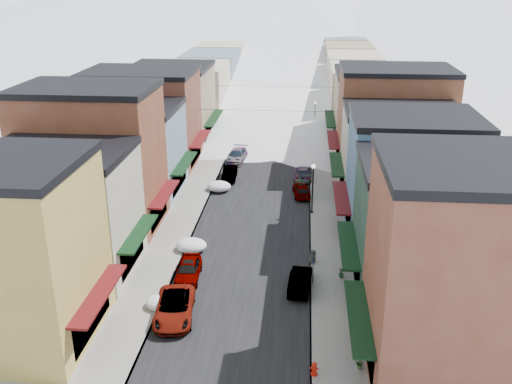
% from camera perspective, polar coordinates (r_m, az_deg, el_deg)
% --- Properties ---
extents(road, '(10.00, 160.00, 0.01)m').
position_cam_1_polar(road, '(87.16, 2.03, 7.12)').
color(road, black).
rests_on(road, ground).
extents(sidewalk_left, '(3.20, 160.00, 0.15)m').
position_cam_1_polar(sidewalk_left, '(87.71, -2.31, 7.25)').
color(sidewalk_left, gray).
rests_on(sidewalk_left, ground).
extents(sidewalk_right, '(3.20, 160.00, 0.15)m').
position_cam_1_polar(sidewalk_right, '(87.07, 6.41, 7.03)').
color(sidewalk_right, gray).
rests_on(sidewalk_right, ground).
extents(curb_left, '(0.10, 160.00, 0.15)m').
position_cam_1_polar(curb_left, '(87.53, -1.29, 7.23)').
color(curb_left, slate).
rests_on(curb_left, ground).
extents(curb_right, '(0.10, 160.00, 0.15)m').
position_cam_1_polar(curb_right, '(87.04, 5.38, 7.07)').
color(curb_right, slate).
rests_on(curb_right, ground).
extents(bldg_l_yellow, '(11.30, 8.70, 11.50)m').
position_cam_1_polar(bldg_l_yellow, '(36.73, -24.06, -5.51)').
color(bldg_l_yellow, gold).
rests_on(bldg_l_yellow, ground).
extents(bldg_l_cream, '(11.30, 8.20, 9.50)m').
position_cam_1_polar(bldg_l_cream, '(44.01, -18.79, -1.84)').
color(bldg_l_cream, '#BEB499').
rests_on(bldg_l_cream, ground).
extents(bldg_l_brick_near, '(12.30, 8.20, 12.50)m').
position_cam_1_polar(bldg_l_brick_near, '(50.63, -16.06, 3.26)').
color(bldg_l_brick_near, brown).
rests_on(bldg_l_brick_near, ground).
extents(bldg_l_grayblue, '(11.30, 9.20, 9.00)m').
position_cam_1_polar(bldg_l_grayblue, '(58.63, -12.59, 4.19)').
color(bldg_l_grayblue, gray).
rests_on(bldg_l_grayblue, ground).
extents(bldg_l_brick_far, '(13.30, 9.20, 11.00)m').
position_cam_1_polar(bldg_l_brick_far, '(66.97, -11.26, 7.27)').
color(bldg_l_brick_far, brown).
rests_on(bldg_l_brick_far, ground).
extents(bldg_l_tan, '(11.30, 11.20, 10.00)m').
position_cam_1_polar(bldg_l_tan, '(76.25, -8.48, 8.73)').
color(bldg_l_tan, '#8D765C').
rests_on(bldg_l_tan, ground).
extents(bldg_r_brick_near, '(12.30, 9.20, 12.50)m').
position_cam_1_polar(bldg_r_brick_near, '(32.61, 21.39, -7.50)').
color(bldg_r_brick_near, brown).
rests_on(bldg_r_brick_near, ground).
extents(bldg_r_green, '(11.30, 9.20, 9.50)m').
position_cam_1_polar(bldg_r_green, '(40.95, 17.18, -3.37)').
color(bldg_r_green, '#1C3A2D').
rests_on(bldg_r_green, ground).
extents(bldg_r_blue, '(11.30, 9.20, 10.50)m').
position_cam_1_polar(bldg_r_blue, '(48.97, 15.22, 1.51)').
color(bldg_r_blue, '#406892').
rests_on(bldg_r_blue, ground).
extents(bldg_r_cream, '(12.30, 9.20, 9.00)m').
position_cam_1_polar(bldg_r_cream, '(57.71, 14.19, 3.78)').
color(bldg_r_cream, '#BDB398').
rests_on(bldg_r_cream, ground).
extents(bldg_r_brick_far, '(13.30, 9.20, 11.50)m').
position_cam_1_polar(bldg_r_brick_far, '(66.05, 13.59, 7.12)').
color(bldg_r_brick_far, brown).
rests_on(bldg_r_brick_far, ground).
extents(bldg_r_tan, '(11.30, 11.20, 9.50)m').
position_cam_1_polar(bldg_r_tan, '(75.79, 11.74, 8.25)').
color(bldg_r_tan, '#8C7B5C').
rests_on(bldg_r_tan, ground).
extents(distant_blocks, '(34.00, 55.00, 8.00)m').
position_cam_1_polar(distant_blocks, '(108.90, 2.72, 12.08)').
color(distant_blocks, gray).
rests_on(distant_blocks, ground).
extents(overhead_cables, '(16.40, 15.04, 0.04)m').
position_cam_1_polar(overhead_cables, '(73.61, 1.57, 9.45)').
color(overhead_cables, black).
rests_on(overhead_cables, ground).
extents(car_white_suv, '(3.02, 5.49, 1.46)m').
position_cam_1_polar(car_white_suv, '(38.13, -8.16, -11.38)').
color(car_white_suv, white).
rests_on(car_white_suv, ground).
extents(car_silver_sedan, '(1.92, 4.32, 1.44)m').
position_cam_1_polar(car_silver_sedan, '(42.43, -6.78, -7.71)').
color(car_silver_sedan, '#A1A3A9').
rests_on(car_silver_sedan, ground).
extents(car_dark_hatch, '(1.56, 4.10, 1.34)m').
position_cam_1_polar(car_dark_hatch, '(61.98, -2.65, 1.87)').
color(car_dark_hatch, black).
rests_on(car_dark_hatch, ground).
extents(car_silver_wagon, '(2.50, 5.15, 1.44)m').
position_cam_1_polar(car_silver_wagon, '(67.87, -1.95, 3.66)').
color(car_silver_wagon, '#ACADB5').
rests_on(car_silver_wagon, ground).
extents(car_green_sedan, '(1.78, 4.27, 1.37)m').
position_cam_1_polar(car_green_sedan, '(40.97, 4.44, -8.80)').
color(car_green_sedan, black).
rests_on(car_green_sedan, ground).
extents(car_gray_suv, '(2.05, 4.11, 1.35)m').
position_cam_1_polar(car_gray_suv, '(57.41, 4.58, 0.23)').
color(car_gray_suv, gray).
rests_on(car_gray_suv, ground).
extents(car_black_sedan, '(2.01, 4.69, 1.35)m').
position_cam_1_polar(car_black_sedan, '(62.35, 4.74, 1.94)').
color(car_black_sedan, black).
rests_on(car_black_sedan, ground).
extents(car_lane_silver, '(2.25, 4.56, 1.50)m').
position_cam_1_polar(car_lane_silver, '(87.54, 1.66, 7.68)').
color(car_lane_silver, gray).
rests_on(car_lane_silver, ground).
extents(car_lane_white, '(3.13, 5.97, 1.60)m').
position_cam_1_polar(car_lane_white, '(89.46, 3.46, 7.98)').
color(car_lane_white, silver).
rests_on(car_lane_white, ground).
extents(fire_hydrant, '(0.49, 0.37, 0.83)m').
position_cam_1_polar(fire_hydrant, '(33.23, 5.85, -17.21)').
color(fire_hydrant, red).
rests_on(fire_hydrant, sidewalk_right).
extents(parking_sign, '(0.12, 0.26, 2.00)m').
position_cam_1_polar(parking_sign, '(41.29, 5.74, -7.58)').
color(parking_sign, black).
rests_on(parking_sign, sidewalk_right).
extents(trash_can, '(0.53, 0.53, 0.91)m').
position_cam_1_polar(trash_can, '(44.35, 5.67, -6.48)').
color(trash_can, '#56595B').
rests_on(trash_can, sidewalk_right).
extents(streetlamp_near, '(0.39, 0.39, 4.71)m').
position_cam_1_polar(streetlamp_near, '(52.38, 5.71, 0.96)').
color(streetlamp_near, black).
rests_on(streetlamp_near, sidewalk_right).
extents(streetlamp_far, '(0.33, 0.33, 3.99)m').
position_cam_1_polar(streetlamp_far, '(81.59, 5.91, 7.97)').
color(streetlamp_far, black).
rests_on(streetlamp_far, sidewalk_right).
extents(planter_near, '(0.64, 0.58, 0.61)m').
position_cam_1_polar(planter_near, '(34.07, 10.36, -16.53)').
color(planter_near, '#365C29').
rests_on(planter_near, sidewalk_right).
extents(planter_far, '(0.49, 0.49, 0.68)m').
position_cam_1_polar(planter_far, '(42.63, 8.51, -8.01)').
color(planter_far, '#234D24').
rests_on(planter_far, sidewalk_right).
extents(snow_pile_near, '(2.12, 2.50, 0.90)m').
position_cam_1_polar(snow_pile_near, '(39.40, -9.36, -10.80)').
color(snow_pile_near, white).
rests_on(snow_pile_near, ground).
extents(snow_pile_mid, '(2.46, 2.72, 1.04)m').
position_cam_1_polar(snow_pile_mid, '(46.49, -6.42, -5.30)').
color(snow_pile_mid, white).
rests_on(snow_pile_mid, ground).
extents(snow_pile_far, '(2.45, 2.71, 1.04)m').
position_cam_1_polar(snow_pile_far, '(58.77, -3.70, 0.58)').
color(snow_pile_far, white).
rests_on(snow_pile_far, ground).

